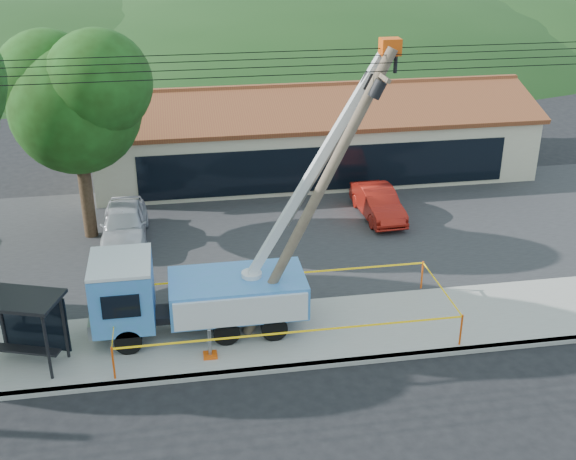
{
  "coord_description": "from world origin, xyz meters",
  "views": [
    {
      "loc": [
        -3.3,
        -16.17,
        13.37
      ],
      "look_at": [
        0.26,
        5.0,
        3.44
      ],
      "focal_mm": 45.0,
      "sensor_mm": 36.0,
      "label": 1
    }
  ],
  "objects_px": {
    "leaning_pole": "(322,186)",
    "bus_shelter": "(23,313)",
    "utility_truck": "(194,289)",
    "car_red": "(377,219)",
    "car_silver": "(126,243)"
  },
  "relations": [
    {
      "from": "bus_shelter",
      "to": "car_silver",
      "type": "distance_m",
      "value": 9.08
    },
    {
      "from": "bus_shelter",
      "to": "car_red",
      "type": "distance_m",
      "value": 16.71
    },
    {
      "from": "utility_truck",
      "to": "car_silver",
      "type": "relative_size",
      "value": 2.1
    },
    {
      "from": "leaning_pole",
      "to": "car_silver",
      "type": "height_order",
      "value": "leaning_pole"
    },
    {
      "from": "leaning_pole",
      "to": "bus_shelter",
      "type": "distance_m",
      "value": 9.91
    },
    {
      "from": "car_red",
      "to": "bus_shelter",
      "type": "bearing_deg",
      "value": -149.41
    },
    {
      "from": "utility_truck",
      "to": "bus_shelter",
      "type": "relative_size",
      "value": 3.45
    },
    {
      "from": "utility_truck",
      "to": "leaning_pole",
      "type": "distance_m",
      "value": 5.48
    },
    {
      "from": "bus_shelter",
      "to": "car_silver",
      "type": "bearing_deg",
      "value": 92.08
    },
    {
      "from": "car_red",
      "to": "utility_truck",
      "type": "bearing_deg",
      "value": -139.51
    },
    {
      "from": "car_red",
      "to": "car_silver",
      "type": "bearing_deg",
      "value": -179.48
    },
    {
      "from": "utility_truck",
      "to": "car_silver",
      "type": "xyz_separation_m",
      "value": [
        -2.58,
        7.51,
        -1.68
      ]
    },
    {
      "from": "leaning_pole",
      "to": "bus_shelter",
      "type": "bearing_deg",
      "value": -176.95
    },
    {
      "from": "utility_truck",
      "to": "car_red",
      "type": "bearing_deg",
      "value": 43.47
    },
    {
      "from": "utility_truck",
      "to": "leaning_pole",
      "type": "height_order",
      "value": "utility_truck"
    }
  ]
}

